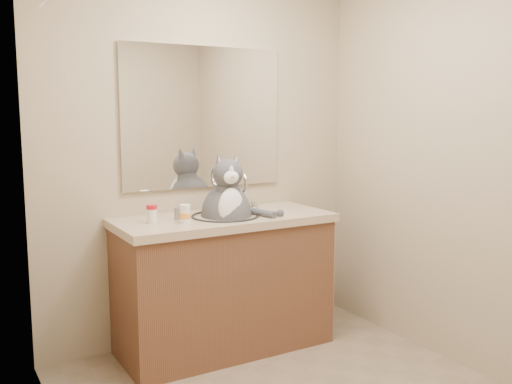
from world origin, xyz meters
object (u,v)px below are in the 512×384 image
cat (227,211)px  pill_bottle_redcap (152,214)px  grey_canister (178,214)px  pill_bottle_orange (185,214)px

cat → pill_bottle_redcap: (-0.47, 0.03, 0.02)m
cat → pill_bottle_redcap: bearing=-171.6°
cat → grey_canister: size_ratio=8.60×
cat → pill_bottle_orange: bearing=-156.1°
cat → pill_bottle_orange: (-0.31, -0.06, 0.02)m
pill_bottle_orange → grey_canister: (0.01, 0.12, -0.02)m
cat → pill_bottle_orange: cat is taller
grey_canister → pill_bottle_redcap: bearing=-170.8°
cat → pill_bottle_orange: size_ratio=5.66×
pill_bottle_redcap → grey_canister: pill_bottle_redcap is taller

